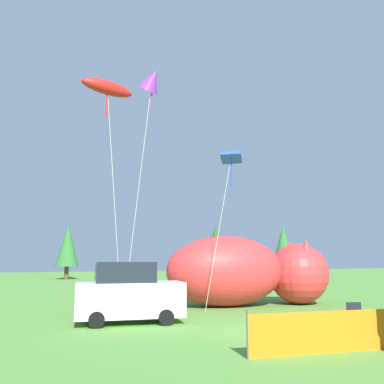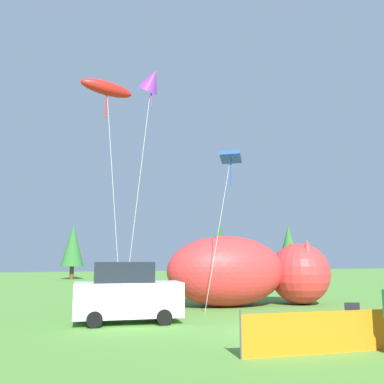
% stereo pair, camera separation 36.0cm
% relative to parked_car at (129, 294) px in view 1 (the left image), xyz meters
% --- Properties ---
extents(ground_plane, '(120.00, 120.00, 0.00)m').
position_rel_parked_car_xyz_m(ground_plane, '(4.48, -3.49, -1.08)').
color(ground_plane, '#548C38').
extents(parked_car, '(4.06, 2.07, 2.25)m').
position_rel_parked_car_xyz_m(parked_car, '(0.00, 0.00, 0.00)').
color(parked_car, white).
rests_on(parked_car, ground).
extents(folding_chair, '(0.67, 0.67, 0.92)m').
position_rel_parked_car_xyz_m(folding_chair, '(6.84, -4.12, -0.54)').
color(folding_chair, black).
rests_on(folding_chair, ground).
extents(inflatable_cat, '(8.71, 3.86, 3.46)m').
position_rel_parked_car_xyz_m(inflatable_cat, '(6.63, 3.64, 0.52)').
color(inflatable_cat, red).
rests_on(inflatable_cat, ground).
extents(safety_fence, '(7.11, 0.42, 1.15)m').
position_rel_parked_car_xyz_m(safety_fence, '(5.21, -6.65, -0.55)').
color(safety_fence, orange).
rests_on(safety_fence, ground).
extents(kite_red_lizard, '(2.41, 1.72, 10.03)m').
position_rel_parked_car_xyz_m(kite_red_lizard, '(-0.82, 1.53, 8.51)').
color(kite_red_lizard, silver).
rests_on(kite_red_lizard, ground).
extents(kite_blue_box, '(1.46, 1.82, 7.02)m').
position_rel_parked_car_xyz_m(kite_blue_box, '(4.61, 0.80, 5.61)').
color(kite_blue_box, silver).
rests_on(kite_blue_box, ground).
extents(kite_purple_delta, '(1.66, 1.94, 11.18)m').
position_rel_parked_car_xyz_m(kite_purple_delta, '(1.28, 2.11, 9.39)').
color(kite_purple_delta, silver).
rests_on(kite_purple_delta, ground).
extents(horizon_tree_east, '(2.63, 2.63, 6.28)m').
position_rel_parked_car_xyz_m(horizon_tree_east, '(25.11, 30.49, 2.78)').
color(horizon_tree_east, brown).
rests_on(horizon_tree_east, ground).
extents(horizon_tree_west, '(2.40, 2.40, 5.73)m').
position_rel_parked_car_xyz_m(horizon_tree_west, '(13.72, 24.88, 2.44)').
color(horizon_tree_west, brown).
rests_on(horizon_tree_west, ground).
extents(horizon_tree_mid, '(2.47, 2.47, 5.90)m').
position_rel_parked_car_xyz_m(horizon_tree_mid, '(-0.55, 32.49, 2.54)').
color(horizon_tree_mid, brown).
rests_on(horizon_tree_mid, ground).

